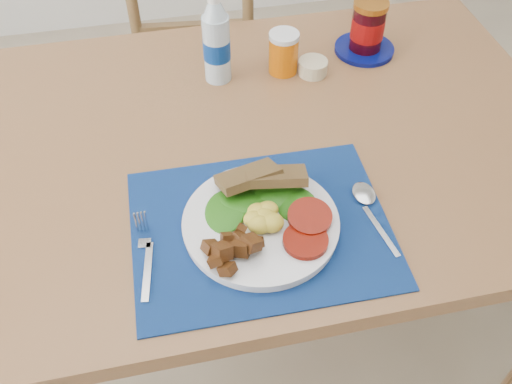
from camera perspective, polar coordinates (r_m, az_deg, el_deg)
The scene contains 10 objects.
table at distance 1.24m, azimuth -1.63°, elevation 2.39°, with size 1.40×0.90×0.75m.
chair_far at distance 1.87m, azimuth -6.08°, elevation 14.25°, with size 0.42×0.40×1.02m.
placemat at distance 1.02m, azimuth 0.47°, elevation -3.60°, with size 0.46×0.36×0.00m, color black.
breakfast_plate at distance 1.00m, azimuth 0.23°, elevation -3.07°, with size 0.27×0.27×0.07m.
fork at distance 1.00m, azimuth -10.97°, elevation -6.05°, with size 0.03×0.17×0.00m.
spoon at distance 1.07m, azimuth 11.22°, elevation -1.31°, with size 0.04×0.18×0.01m.
water_bottle at distance 1.30m, azimuth -3.97°, elevation 14.60°, with size 0.06×0.06×0.21m.
juice_glass at distance 1.34m, azimuth 2.76°, elevation 13.65°, with size 0.07×0.07×0.09m, color #CD5B05.
ramekin at distance 1.36m, azimuth 5.70°, elevation 12.32°, with size 0.07×0.07×0.03m, color #BFB08C.
jam_on_saucer at distance 1.43m, azimuth 11.06°, elevation 15.61°, with size 0.14×0.14×0.13m.
Camera 1 is at (-0.15, -0.66, 1.54)m, focal length 40.00 mm.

